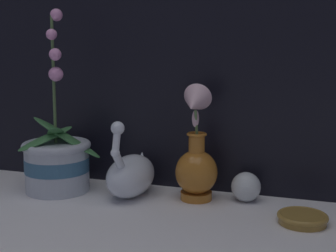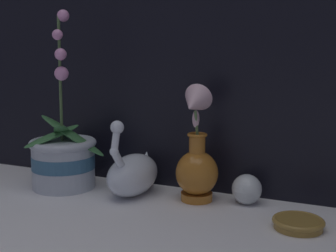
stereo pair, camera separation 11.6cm
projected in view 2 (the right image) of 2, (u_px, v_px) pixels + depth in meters
The scene contains 6 objects.
ground_plane at pixel (143, 215), 1.09m from camera, with size 2.80×2.80×0.00m, color white.
orchid_potted_plant at pixel (63, 157), 1.29m from camera, with size 0.22×0.23×0.49m.
swan_figurine at pixel (133, 173), 1.24m from camera, with size 0.11×0.21×0.21m.
blue_vase at pixel (196, 160), 1.18m from camera, with size 0.11×0.12×0.30m.
glass_sphere at pixel (247, 189), 1.16m from camera, with size 0.08×0.08×0.08m.
amber_dish at pixel (298, 223), 1.01m from camera, with size 0.11×0.11×0.02m.
Camera 2 is at (0.48, -0.93, 0.39)m, focal length 50.00 mm.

